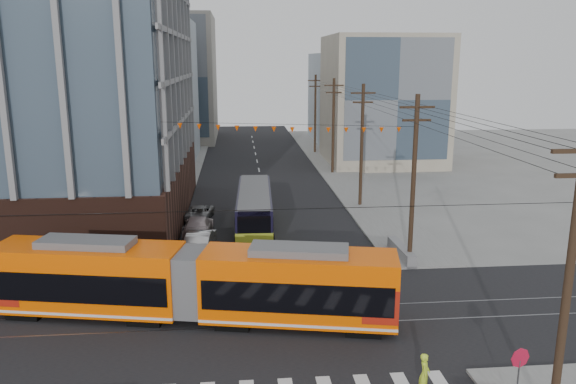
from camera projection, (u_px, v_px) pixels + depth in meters
name	position (u px, v px, depth m)	size (l,w,h in m)	color
ground	(299.00, 356.00, 25.35)	(160.00, 160.00, 0.00)	slate
bg_bldg_nw_near	(124.00, 92.00, 72.16)	(18.00, 16.00, 18.00)	#8C99A5
bg_bldg_ne_near	(382.00, 100.00, 71.44)	(14.00, 14.00, 16.00)	gray
bg_bldg_nw_far	(166.00, 79.00, 91.58)	(16.00, 18.00, 20.00)	gray
bg_bldg_ne_far	(363.00, 98.00, 91.23)	(16.00, 16.00, 14.00)	#8C99A5
utility_pole_near	(568.00, 288.00, 19.02)	(0.30, 0.30, 11.00)	black
utility_pole_far	(315.00, 114.00, 79.10)	(0.30, 0.30, 11.00)	black
streetcar	(192.00, 283.00, 28.52)	(20.60, 2.90, 3.97)	#FA5600
city_bus	(255.00, 210.00, 43.38)	(2.59, 11.96, 3.39)	black
parked_car_silver	(200.00, 241.00, 38.96)	(1.66, 4.76, 1.57)	#BABABA
parked_car_white	(198.00, 226.00, 42.48)	(2.10, 5.18, 1.50)	#B6A4A7
parked_car_grey	(200.00, 212.00, 46.96)	(2.03, 4.40, 1.22)	slate
pedestrian	(425.00, 374.00, 22.29)	(0.64, 0.42, 1.75)	#CCEE2F
stop_sign	(517.00, 384.00, 20.84)	(0.78, 0.78, 2.58)	red
jersey_barrier	(401.00, 252.00, 37.75)	(0.97, 4.30, 0.86)	gray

